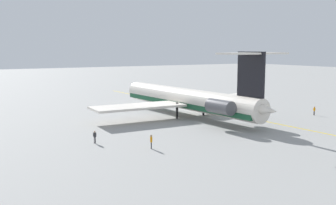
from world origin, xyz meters
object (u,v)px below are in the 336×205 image
Objects in this scene: ground_crew_near_nose at (151,140)px; ground_crew_portside at (95,135)px; ground_crew_near_tail at (314,110)px; main_jetliner at (190,99)px.

ground_crew_portside is (6.29, 5.07, -0.04)m from ground_crew_near_nose.
ground_crew_near_nose is at bearing -121.73° from ground_crew_portside.
ground_crew_portside reaches higher than ground_crew_near_tail.
ground_crew_near_nose is 38.58m from ground_crew_near_tail.
ground_crew_near_nose is 1.04× the size of ground_crew_portside.
main_jetliner is 24.56m from ground_crew_portside.
ground_crew_near_tail is 43.15m from ground_crew_portside.
main_jetliner is 23.56m from ground_crew_near_tail.
ground_crew_near_nose is 1.05× the size of ground_crew_near_tail.
main_jetliner is 24.04× the size of ground_crew_portside.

